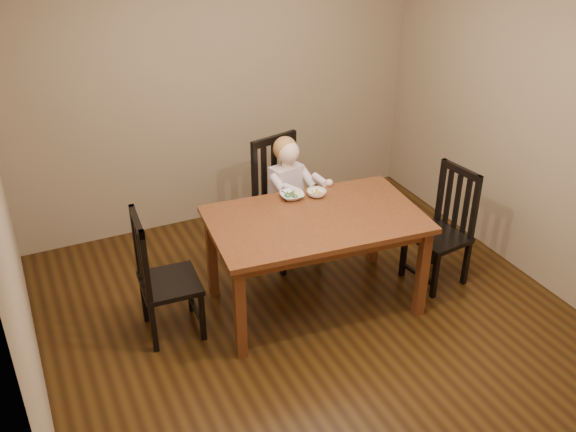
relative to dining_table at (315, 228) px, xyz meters
name	(u,v)px	position (x,y,z in m)	size (l,w,h in m)	color
room	(318,166)	(-0.11, -0.23, 0.63)	(4.01, 4.01, 2.71)	#3D250C
dining_table	(315,228)	(0.00, 0.00, 0.00)	(1.70, 1.11, 0.81)	#492711
chair_child	(284,203)	(0.10, 0.78, -0.18)	(0.57, 0.56, 1.12)	black
chair_left	(162,278)	(-1.18, 0.16, -0.22)	(0.45, 0.47, 1.03)	black
chair_right	(443,229)	(1.14, -0.13, -0.23)	(0.48, 0.49, 1.02)	black
toddler	(288,189)	(0.11, 0.72, -0.02)	(0.36, 0.45, 0.62)	silver
bowl_peas	(292,196)	(-0.03, 0.36, 0.12)	(0.19, 0.19, 0.05)	white
bowl_veg	(317,193)	(0.17, 0.31, 0.12)	(0.16, 0.16, 0.05)	white
fork	(288,195)	(-0.07, 0.34, 0.14)	(0.10, 0.10, 0.05)	silver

